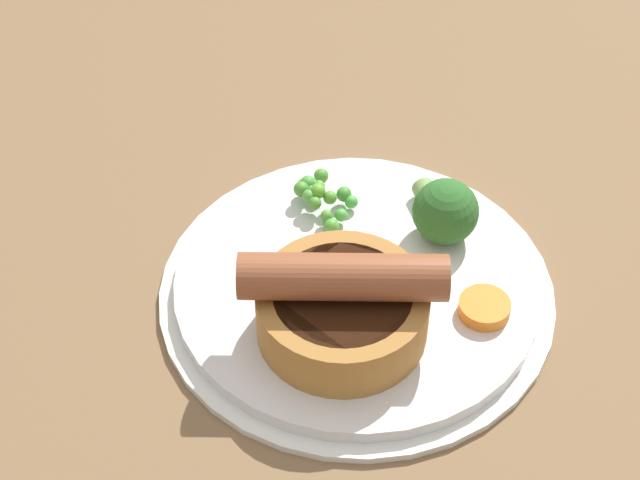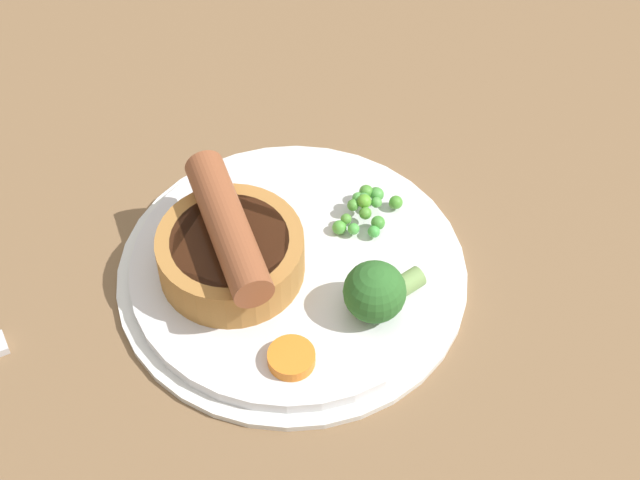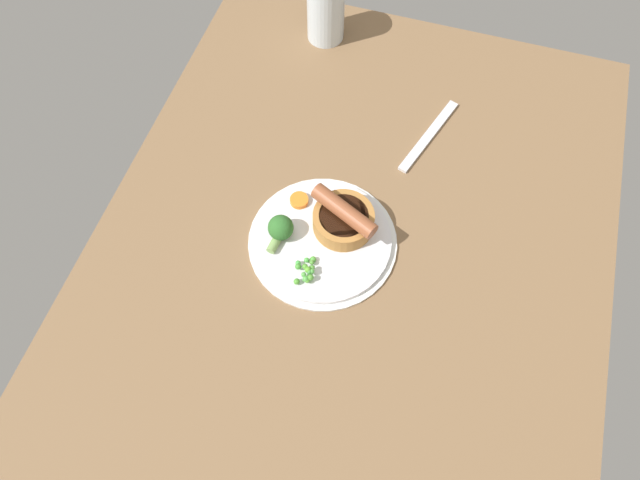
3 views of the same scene
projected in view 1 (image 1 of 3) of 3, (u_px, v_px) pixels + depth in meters
dining_table at (276, 314)px, 64.68cm from camera, size 110.00×80.00×3.00cm
dinner_plate at (357, 289)px, 63.32cm from camera, size 23.42×23.42×1.40cm
sausage_pudding at (342, 304)px, 58.47cm from camera, size 9.58×11.28×5.74cm
pea_pile at (322, 195)px, 66.35cm from camera, size 5.23×3.48×1.93cm
broccoli_floret_near at (444, 211)px, 64.02cm from camera, size 5.85×4.01×4.01cm
carrot_slice_1 at (484, 308)px, 60.65cm from camera, size 3.15×3.15×0.85cm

